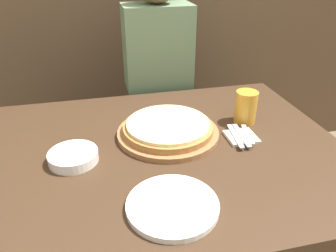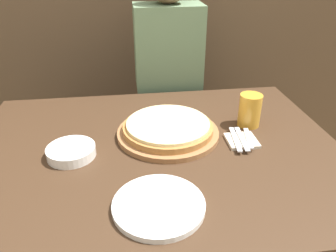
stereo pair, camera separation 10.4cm
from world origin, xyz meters
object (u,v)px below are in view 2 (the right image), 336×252
object	(u,v)px
dinner_plate	(159,205)
diner_person	(168,93)
fork	(235,139)
side_bowl	(71,152)
dinner_knife	(242,138)
pizza_on_board	(168,129)
spoon	(248,138)
beer_glass	(250,109)

from	to	relation	value
dinner_plate	diner_person	distance (m)	0.98
dinner_plate	fork	xyz separation A→B (m)	(0.32, 0.31, 0.01)
side_bowl	dinner_knife	world-z (taller)	side_bowl
fork	dinner_plate	bearing A→B (deg)	-135.99
dinner_plate	fork	world-z (taller)	dinner_plate
pizza_on_board	dinner_knife	xyz separation A→B (m)	(0.27, -0.09, -0.01)
dinner_knife	diner_person	bearing A→B (deg)	105.99
dinner_knife	spoon	bearing A→B (deg)	0.00
dinner_plate	spoon	bearing A→B (deg)	39.89
dinner_plate	spoon	xyz separation A→B (m)	(0.37, 0.31, 0.01)
beer_glass	spoon	xyz separation A→B (m)	(-0.05, -0.12, -0.06)
dinner_plate	beer_glass	bearing A→B (deg)	46.25
pizza_on_board	beer_glass	size ratio (longest dim) A/B	2.94
dinner_knife	side_bowl	bearing A→B (deg)	-178.94
beer_glass	side_bowl	distance (m)	0.70
beer_glass	side_bowl	size ratio (longest dim) A/B	0.79
beer_glass	fork	xyz separation A→B (m)	(-0.10, -0.12, -0.06)
pizza_on_board	fork	world-z (taller)	pizza_on_board
pizza_on_board	diner_person	world-z (taller)	diner_person
beer_glass	dinner_plate	bearing A→B (deg)	-133.75
spoon	pizza_on_board	bearing A→B (deg)	163.51
pizza_on_board	fork	xyz separation A→B (m)	(0.24, -0.09, -0.01)
fork	diner_person	xyz separation A→B (m)	(-0.16, 0.65, -0.08)
beer_glass	dinner_knife	bearing A→B (deg)	-119.40
dinner_knife	beer_glass	bearing A→B (deg)	60.60
spoon	dinner_plate	bearing A→B (deg)	-140.11
diner_person	beer_glass	bearing A→B (deg)	-64.05
dinner_plate	dinner_knife	distance (m)	0.46
dinner_plate	dinner_knife	xyz separation A→B (m)	(0.35, 0.31, 0.01)
pizza_on_board	dinner_plate	bearing A→B (deg)	-101.42
pizza_on_board	diner_person	bearing A→B (deg)	82.10
diner_person	spoon	bearing A→B (deg)	-72.01
fork	diner_person	size ratio (longest dim) A/B	0.13
pizza_on_board	spoon	size ratio (longest dim) A/B	2.65
dinner_plate	diner_person	xyz separation A→B (m)	(0.16, 0.96, -0.07)
fork	dinner_knife	xyz separation A→B (m)	(0.03, 0.00, 0.00)
dinner_plate	fork	distance (m)	0.45
side_bowl	dinner_knife	size ratio (longest dim) A/B	0.96
diner_person	dinner_knife	bearing A→B (deg)	-74.01
dinner_plate	spoon	distance (m)	0.48
dinner_knife	diner_person	xyz separation A→B (m)	(-0.19, 0.65, -0.08)
side_bowl	dinner_plate	bearing A→B (deg)	-47.64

